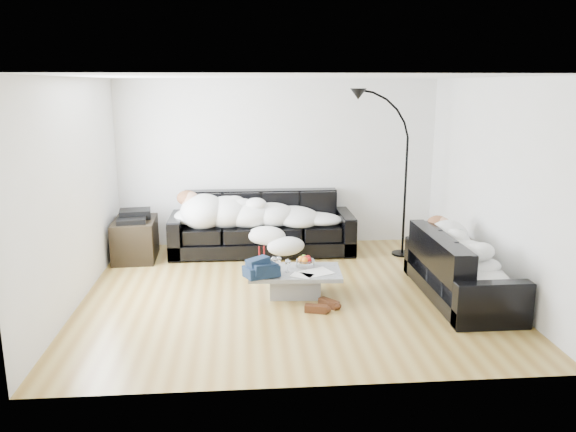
{
  "coord_description": "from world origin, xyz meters",
  "views": [
    {
      "loc": [
        -0.56,
        -6.55,
        2.52
      ],
      "look_at": [
        0.0,
        0.3,
        0.9
      ],
      "focal_mm": 35.0,
      "sensor_mm": 36.0,
      "label": 1
    }
  ],
  "objects": [
    {
      "name": "wall_right",
      "position": [
        2.5,
        0.0,
        1.3
      ],
      "size": [
        0.02,
        4.5,
        2.6
      ],
      "primitive_type": "cube",
      "color": "silver",
      "rests_on": "ground"
    },
    {
      "name": "fruit_bowl",
      "position": [
        0.19,
        0.01,
        0.39
      ],
      "size": [
        0.28,
        0.28,
        0.14
      ],
      "primitive_type": "cylinder",
      "rotation": [
        0.0,
        0.0,
        -0.23
      ],
      "color": "white",
      "rests_on": "coffee_table"
    },
    {
      "name": "candle_left",
      "position": [
        -0.37,
        0.07,
        0.45
      ],
      "size": [
        0.05,
        0.05,
        0.26
      ],
      "primitive_type": "cylinder",
      "rotation": [
        0.0,
        0.0,
        0.16
      ],
      "color": "maroon",
      "rests_on": "coffee_table"
    },
    {
      "name": "candle_right",
      "position": [
        -0.31,
        0.07,
        0.45
      ],
      "size": [
        0.05,
        0.05,
        0.26
      ],
      "primitive_type": "cylinder",
      "rotation": [
        0.0,
        0.0,
        -0.04
      ],
      "color": "maroon",
      "rests_on": "coffee_table"
    },
    {
      "name": "stereo",
      "position": [
        -2.15,
        1.56,
        0.65
      ],
      "size": [
        0.48,
        0.4,
        0.13
      ],
      "primitive_type": "cube",
      "rotation": [
        0.0,
        0.0,
        0.14
      ],
      "color": "black",
      "rests_on": "av_cabinet"
    },
    {
      "name": "wine_glass_a",
      "position": [
        -0.14,
        -0.05,
        0.4
      ],
      "size": [
        0.07,
        0.07,
        0.16
      ],
      "primitive_type": "cylinder",
      "rotation": [
        0.0,
        0.0,
        0.02
      ],
      "color": "white",
      "rests_on": "coffee_table"
    },
    {
      "name": "av_cabinet",
      "position": [
        -2.15,
        1.56,
        0.29
      ],
      "size": [
        0.62,
        0.88,
        0.59
      ],
      "primitive_type": "cube",
      "rotation": [
        0.0,
        0.0,
        0.04
      ],
      "color": "black",
      "rests_on": "ground"
    },
    {
      "name": "ceiling",
      "position": [
        0.0,
        0.0,
        2.6
      ],
      "size": [
        5.0,
        5.0,
        0.0
      ],
      "primitive_type": "plane",
      "color": "white",
      "rests_on": "ground"
    },
    {
      "name": "wine_glass_b",
      "position": [
        -0.21,
        -0.12,
        0.41
      ],
      "size": [
        0.08,
        0.08,
        0.18
      ],
      "primitive_type": "cylinder",
      "rotation": [
        0.0,
        0.0,
        0.03
      ],
      "color": "white",
      "rests_on": "coffee_table"
    },
    {
      "name": "teal_cushion",
      "position": [
        1.97,
        0.25,
        0.72
      ],
      "size": [
        0.42,
        0.38,
        0.2
      ],
      "primitive_type": "ellipsoid",
      "rotation": [
        0.0,
        0.0,
        0.24
      ],
      "color": "#0B4D3A",
      "rests_on": "sofa_right"
    },
    {
      "name": "shoes",
      "position": [
        0.32,
        -0.59,
        0.05
      ],
      "size": [
        0.52,
        0.47,
        0.1
      ],
      "primitive_type": null,
      "rotation": [
        0.0,
        0.0,
        -0.46
      ],
      "color": "#472311",
      "rests_on": "ground"
    },
    {
      "name": "wine_glass_c",
      "position": [
        -0.04,
        -0.17,
        0.4
      ],
      "size": [
        0.07,
        0.07,
        0.16
      ],
      "primitive_type": "cylinder",
      "rotation": [
        0.0,
        0.0,
        -0.01
      ],
      "color": "white",
      "rests_on": "coffee_table"
    },
    {
      "name": "sofa_back",
      "position": [
        -0.28,
        1.74,
        0.45
      ],
      "size": [
        2.76,
        0.96,
        0.9
      ],
      "primitive_type": "cube",
      "color": "black",
      "rests_on": "ground"
    },
    {
      "name": "newspaper_b",
      "position": [
        0.12,
        -0.32,
        0.33
      ],
      "size": [
        0.3,
        0.27,
        0.01
      ],
      "primitive_type": "cube",
      "rotation": [
        0.0,
        0.0,
        -0.47
      ],
      "color": "silver",
      "rests_on": "coffee_table"
    },
    {
      "name": "coffee_table",
      "position": [
        0.05,
        -0.13,
        0.16
      ],
      "size": [
        1.14,
        0.71,
        0.32
      ],
      "primitive_type": "cube",
      "rotation": [
        0.0,
        0.0,
        -0.06
      ],
      "color": "#939699",
      "rests_on": "ground"
    },
    {
      "name": "wall_back",
      "position": [
        0.0,
        2.25,
        1.3
      ],
      "size": [
        5.0,
        0.02,
        2.6
      ],
      "primitive_type": "cube",
      "color": "silver",
      "rests_on": "ground"
    },
    {
      "name": "newspaper_a",
      "position": [
        0.3,
        -0.23,
        0.33
      ],
      "size": [
        0.44,
        0.4,
        0.01
      ],
      "primitive_type": "cube",
      "rotation": [
        0.0,
        0.0,
        0.43
      ],
      "color": "silver",
      "rests_on": "coffee_table"
    },
    {
      "name": "sleeper_back",
      "position": [
        -0.28,
        1.69,
        0.65
      ],
      "size": [
        2.33,
        0.81,
        0.47
      ],
      "primitive_type": null,
      "color": "white",
      "rests_on": "sofa_back"
    },
    {
      "name": "floor_lamp",
      "position": [
        1.83,
        1.43,
        1.08
      ],
      "size": [
        0.83,
        0.46,
        2.17
      ],
      "primitive_type": null,
      "rotation": [
        0.0,
        0.0,
        -0.19
      ],
      "color": "black",
      "rests_on": "ground"
    },
    {
      "name": "sleeper_right",
      "position": [
        2.03,
        -0.35,
        0.62
      ],
      "size": [
        0.7,
        1.66,
        0.41
      ],
      "primitive_type": null,
      "rotation": [
        0.0,
        0.0,
        1.57
      ],
      "color": "white",
      "rests_on": "sofa_right"
    },
    {
      "name": "navy_jacket",
      "position": [
        -0.38,
        -0.32,
        0.5
      ],
      "size": [
        0.49,
        0.45,
        0.2
      ],
      "primitive_type": null,
      "rotation": [
        0.0,
        0.0,
        0.34
      ],
      "color": "black",
      "rests_on": "coffee_table"
    },
    {
      "name": "ground",
      "position": [
        0.0,
        0.0,
        0.0
      ],
      "size": [
        5.0,
        5.0,
        0.0
      ],
      "primitive_type": "plane",
      "color": "olive",
      "rests_on": "ground"
    },
    {
      "name": "sofa_right",
      "position": [
        2.03,
        -0.35,
        0.39
      ],
      "size": [
        0.83,
        1.93,
        0.78
      ],
      "primitive_type": "cube",
      "rotation": [
        0.0,
        0.0,
        1.57
      ],
      "color": "black",
      "rests_on": "ground"
    },
    {
      "name": "wall_left",
      "position": [
        -2.5,
        0.0,
        1.3
      ],
      "size": [
        0.02,
        4.5,
        2.6
      ],
      "primitive_type": "cube",
      "color": "silver",
      "rests_on": "ground"
    }
  ]
}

